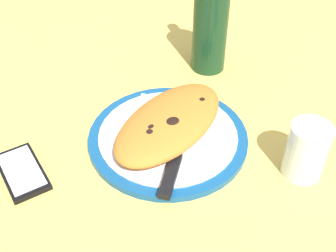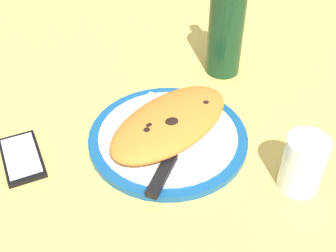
# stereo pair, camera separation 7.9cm
# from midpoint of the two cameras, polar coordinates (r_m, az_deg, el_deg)

# --- Properties ---
(ground_plane) EXTENTS (1.50, 1.50, 0.03)m
(ground_plane) POSITION_cam_midpoint_polar(r_m,az_deg,el_deg) (0.83, -2.74, -2.76)
(ground_plane) COLOR #DBB756
(plate) EXTENTS (0.30, 0.30, 0.02)m
(plate) POSITION_cam_midpoint_polar(r_m,az_deg,el_deg) (0.81, -2.79, -1.62)
(plate) COLOR navy
(plate) RESTS_ON ground_plane
(calzone) EXTENTS (0.30, 0.21, 0.05)m
(calzone) POSITION_cam_midpoint_polar(r_m,az_deg,el_deg) (0.80, -2.72, 0.39)
(calzone) COLOR orange
(calzone) RESTS_ON plate
(fork) EXTENTS (0.16, 0.05, 0.00)m
(fork) POSITION_cam_midpoint_polar(r_m,az_deg,el_deg) (0.83, -6.94, 0.02)
(fork) COLOR silver
(fork) RESTS_ON plate
(knife) EXTENTS (0.22, 0.04, 0.01)m
(knife) POSITION_cam_midpoint_polar(r_m,az_deg,el_deg) (0.75, -2.19, -5.00)
(knife) COLOR silver
(knife) RESTS_ON plate
(smartphone) EXTENTS (0.13, 0.14, 0.01)m
(smartphone) POSITION_cam_midpoint_polar(r_m,az_deg,el_deg) (0.81, -21.25, -5.72)
(smartphone) COLOR black
(smartphone) RESTS_ON ground_plane
(water_glass) EXTENTS (0.07, 0.07, 0.10)m
(water_glass) POSITION_cam_midpoint_polar(r_m,az_deg,el_deg) (0.76, 14.71, -3.49)
(water_glass) COLOR silver
(water_glass) RESTS_ON ground_plane
(wine_bottle) EXTENTS (0.08, 0.08, 0.27)m
(wine_bottle) POSITION_cam_midpoint_polar(r_m,az_deg,el_deg) (0.95, 3.15, 13.17)
(wine_bottle) COLOR #14381E
(wine_bottle) RESTS_ON ground_plane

